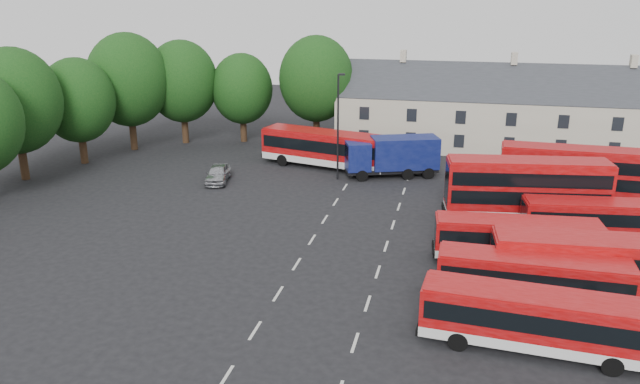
{
  "coord_description": "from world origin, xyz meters",
  "views": [
    {
      "loc": [
        9.15,
        -35.7,
        16.04
      ],
      "look_at": [
        -0.27,
        5.63,
        2.2
      ],
      "focal_mm": 35.0,
      "sensor_mm": 36.0,
      "label": 1
    }
  ],
  "objects_px": {
    "silver_car": "(218,174)",
    "lamppost": "(338,124)",
    "bus_dd_south": "(527,187)",
    "box_truck": "(393,155)",
    "bus_row_a": "(535,317)"
  },
  "relations": [
    {
      "from": "box_truck",
      "to": "silver_car",
      "type": "relative_size",
      "value": 1.93
    },
    {
      "from": "box_truck",
      "to": "bus_row_a",
      "type": "bearing_deg",
      "value": -90.25
    },
    {
      "from": "bus_dd_south",
      "to": "box_truck",
      "type": "distance_m",
      "value": 14.03
    },
    {
      "from": "bus_dd_south",
      "to": "silver_car",
      "type": "distance_m",
      "value": 25.59
    },
    {
      "from": "bus_dd_south",
      "to": "lamppost",
      "type": "distance_m",
      "value": 16.97
    },
    {
      "from": "silver_car",
      "to": "lamppost",
      "type": "bearing_deg",
      "value": 5.35
    },
    {
      "from": "silver_car",
      "to": "lamppost",
      "type": "height_order",
      "value": "lamppost"
    },
    {
      "from": "box_truck",
      "to": "silver_car",
      "type": "bearing_deg",
      "value": 179.14
    },
    {
      "from": "bus_row_a",
      "to": "bus_dd_south",
      "type": "xyz_separation_m",
      "value": [
        0.97,
        17.63,
        0.88
      ]
    },
    {
      "from": "box_truck",
      "to": "lamppost",
      "type": "relative_size",
      "value": 0.92
    },
    {
      "from": "silver_car",
      "to": "lamppost",
      "type": "xyz_separation_m",
      "value": [
        10.02,
        3.08,
        4.21
      ]
    },
    {
      "from": "bus_dd_south",
      "to": "box_truck",
      "type": "relative_size",
      "value": 1.34
    },
    {
      "from": "silver_car",
      "to": "lamppost",
      "type": "distance_m",
      "value": 11.29
    },
    {
      "from": "bus_row_a",
      "to": "box_truck",
      "type": "distance_m",
      "value": 28.52
    },
    {
      "from": "bus_dd_south",
      "to": "box_truck",
      "type": "bearing_deg",
      "value": 131.24
    }
  ]
}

